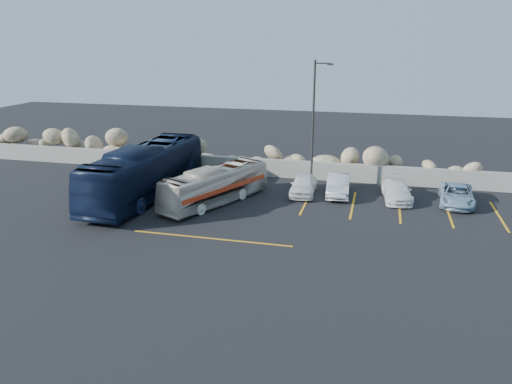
% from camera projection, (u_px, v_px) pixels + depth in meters
% --- Properties ---
extents(ground, '(90.00, 90.00, 0.00)m').
position_uv_depth(ground, '(230.00, 242.00, 23.53)').
color(ground, black).
rests_on(ground, ground).
extents(seawall, '(60.00, 0.40, 1.20)m').
position_uv_depth(seawall, '(280.00, 168.00, 34.48)').
color(seawall, gray).
rests_on(seawall, ground).
extents(riprap_pile, '(54.00, 2.80, 2.60)m').
position_uv_depth(riprap_pile, '(284.00, 155.00, 35.38)').
color(riprap_pile, '#877858').
rests_on(riprap_pile, ground).
extents(parking_lines, '(18.16, 9.36, 0.01)m').
position_uv_depth(parking_lines, '(339.00, 212.00, 27.61)').
color(parking_lines, gold).
rests_on(parking_lines, ground).
extents(lamppost, '(1.14, 0.18, 8.00)m').
position_uv_depth(lamppost, '(314.00, 122.00, 30.47)').
color(lamppost, '#312F2B').
rests_on(lamppost, ground).
extents(vintage_bus, '(4.76, 7.68, 2.12)m').
position_uv_depth(vintage_bus, '(215.00, 186.00, 28.79)').
color(vintage_bus, silver).
rests_on(vintage_bus, ground).
extents(tour_coach, '(3.07, 11.37, 3.14)m').
position_uv_depth(tour_coach, '(145.00, 172.00, 29.80)').
color(tour_coach, '#0F1933').
rests_on(tour_coach, ground).
extents(car_a, '(1.60, 3.68, 1.23)m').
position_uv_depth(car_a, '(304.00, 185.00, 30.58)').
color(car_a, white).
rests_on(car_a, ground).
extents(car_b, '(1.58, 3.90, 1.26)m').
position_uv_depth(car_b, '(338.00, 185.00, 30.45)').
color(car_b, silver).
rests_on(car_b, ground).
extents(car_c, '(1.94, 3.95, 1.11)m').
position_uv_depth(car_c, '(397.00, 191.00, 29.57)').
color(car_c, white).
rests_on(car_c, ground).
extents(car_d, '(2.13, 4.12, 1.11)m').
position_uv_depth(car_d, '(457.00, 195.00, 28.77)').
color(car_d, '#89A9C3').
rests_on(car_d, ground).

